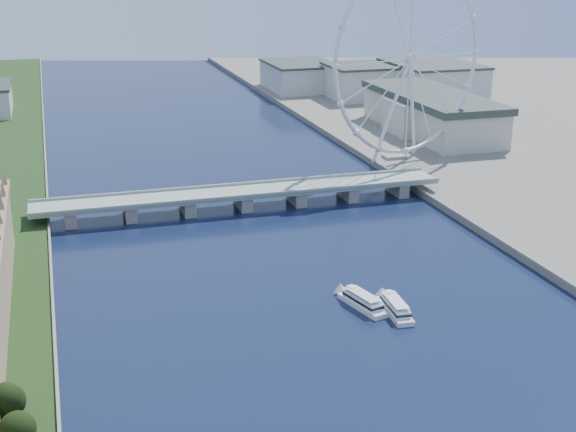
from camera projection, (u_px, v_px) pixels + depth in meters
name	position (u px, v px, depth m)	size (l,w,h in m)	color
westminster_bridge	(243.00, 196.00, 428.77)	(220.00, 22.00, 9.50)	gray
london_eye	(410.00, 60.00, 492.25)	(113.60, 39.12, 124.30)	silver
county_hall	(430.00, 136.00, 596.71)	(54.00, 144.00, 35.00)	beige
city_skyline	(215.00, 93.00, 672.45)	(505.00, 280.00, 32.00)	beige
tour_boat_near	(363.00, 307.00, 311.22)	(7.17, 28.14, 6.20)	silver
tour_boat_far	(395.00, 313.00, 306.14)	(7.06, 27.72, 6.10)	silver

